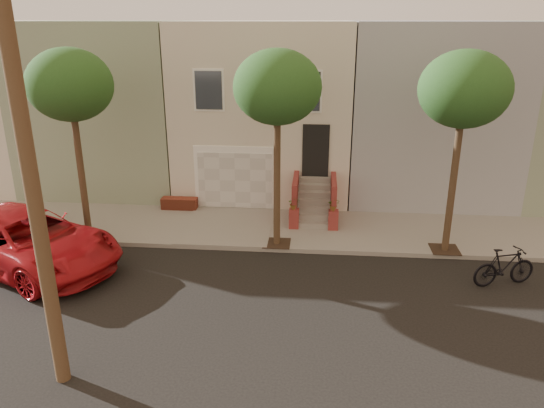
{
  "coord_description": "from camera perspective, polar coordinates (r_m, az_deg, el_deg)",
  "views": [
    {
      "loc": [
        2.26,
        -11.91,
        7.27
      ],
      "look_at": [
        0.92,
        3.0,
        1.87
      ],
      "focal_mm": 34.2,
      "sensor_mm": 36.0,
      "label": 1
    }
  ],
  "objects": [
    {
      "name": "house_row",
      "position": [
        23.49,
        -0.46,
        10.95
      ],
      "size": [
        33.1,
        11.7,
        7.0
      ],
      "color": "beige",
      "rests_on": "sidewalk"
    },
    {
      "name": "sidewalk",
      "position": [
        18.84,
        -2.15,
        -2.64
      ],
      "size": [
        40.0,
        3.7,
        0.15
      ],
      "primitive_type": "cube",
      "color": "gray",
      "rests_on": "ground"
    },
    {
      "name": "tree_mid",
      "position": [
        15.99,
        0.58,
        12.59
      ],
      "size": [
        2.7,
        2.57,
        6.3
      ],
      "color": "#2D2116",
      "rests_on": "sidewalk"
    },
    {
      "name": "motorcycle",
      "position": [
        16.28,
        24.22,
        -6.32
      ],
      "size": [
        2.0,
        1.09,
        1.16
      ],
      "primitive_type": "imported",
      "rotation": [
        0.0,
        0.0,
        1.87
      ],
      "color": "black",
      "rests_on": "ground"
    },
    {
      "name": "tree_right",
      "position": [
        16.49,
        20.42,
        11.61
      ],
      "size": [
        2.7,
        2.57,
        6.3
      ],
      "color": "#2D2116",
      "rests_on": "sidewalk"
    },
    {
      "name": "pickup_truck",
      "position": [
        17.51,
        -25.42,
        -3.62
      ],
      "size": [
        6.94,
        5.28,
        1.75
      ],
      "primitive_type": "imported",
      "rotation": [
        0.0,
        0.0,
        1.14
      ],
      "color": "#AA1218",
      "rests_on": "ground"
    },
    {
      "name": "tree_left",
      "position": [
        17.73,
        -21.35,
        11.99
      ],
      "size": [
        2.7,
        2.57,
        6.3
      ],
      "color": "#2D2116",
      "rests_on": "sidewalk"
    },
    {
      "name": "ground",
      "position": [
        14.14,
        -4.91,
        -11.2
      ],
      "size": [
        90.0,
        90.0,
        0.0
      ],
      "primitive_type": "plane",
      "color": "black",
      "rests_on": "ground"
    }
  ]
}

